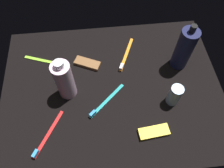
# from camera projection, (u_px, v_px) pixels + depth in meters

# --- Properties ---
(ground_plane) EXTENTS (0.84, 0.64, 0.01)m
(ground_plane) POSITION_uv_depth(u_px,v_px,m) (112.00, 89.00, 0.84)
(ground_plane) COLOR black
(lotion_bottle) EXTENTS (0.07, 0.07, 0.21)m
(lotion_bottle) POSITION_uv_depth(u_px,v_px,m) (184.00, 49.00, 0.81)
(lotion_bottle) COLOR #1B1E41
(lotion_bottle) RESTS_ON ground_plane
(bodywash_bottle) EXTENTS (0.06, 0.06, 0.19)m
(bodywash_bottle) POSITION_uv_depth(u_px,v_px,m) (64.00, 81.00, 0.75)
(bodywash_bottle) COLOR silver
(bodywash_bottle) RESTS_ON ground_plane
(deodorant_stick) EXTENTS (0.04, 0.04, 0.09)m
(deodorant_stick) POSITION_uv_depth(u_px,v_px,m) (175.00, 95.00, 0.76)
(deodorant_stick) COLOR silver
(deodorant_stick) RESTS_ON ground_plane
(toothbrush_orange) EXTENTS (0.08, 0.17, 0.02)m
(toothbrush_orange) POSITION_uv_depth(u_px,v_px,m) (126.00, 56.00, 0.90)
(toothbrush_orange) COLOR orange
(toothbrush_orange) RESTS_ON ground_plane
(toothbrush_teal) EXTENTS (0.14, 0.13, 0.02)m
(toothbrush_teal) POSITION_uv_depth(u_px,v_px,m) (105.00, 102.00, 0.79)
(toothbrush_teal) COLOR teal
(toothbrush_teal) RESTS_ON ground_plane
(toothbrush_lime) EXTENTS (0.17, 0.07, 0.02)m
(toothbrush_lime) POSITION_uv_depth(u_px,v_px,m) (48.00, 61.00, 0.89)
(toothbrush_lime) COLOR #8CD133
(toothbrush_lime) RESTS_ON ground_plane
(toothbrush_red) EXTENTS (0.10, 0.16, 0.02)m
(toothbrush_red) POSITION_uv_depth(u_px,v_px,m) (47.00, 136.00, 0.73)
(toothbrush_red) COLOR red
(toothbrush_red) RESTS_ON ground_plane
(snack_bar_yellow) EXTENTS (0.11, 0.05, 0.01)m
(snack_bar_yellow) POSITION_uv_depth(u_px,v_px,m) (154.00, 132.00, 0.74)
(snack_bar_yellow) COLOR yellow
(snack_bar_yellow) RESTS_ON ground_plane
(snack_bar_brown) EXTENTS (0.11, 0.08, 0.01)m
(snack_bar_brown) POSITION_uv_depth(u_px,v_px,m) (87.00, 63.00, 0.88)
(snack_bar_brown) COLOR brown
(snack_bar_brown) RESTS_ON ground_plane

